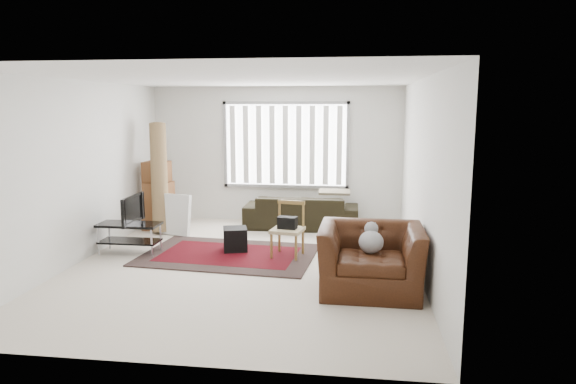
% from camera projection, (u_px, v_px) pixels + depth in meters
% --- Properties ---
extents(room, '(6.00, 6.02, 2.71)m').
position_uv_depth(room, '(253.00, 143.00, 7.79)').
color(room, beige).
rests_on(room, ground).
extents(persian_rug, '(2.79, 1.98, 0.02)m').
position_uv_depth(persian_rug, '(229.00, 255.00, 8.06)').
color(persian_rug, black).
rests_on(persian_rug, ground).
extents(tv_stand, '(0.97, 0.44, 0.49)m').
position_uv_depth(tv_stand, '(130.00, 232.00, 8.14)').
color(tv_stand, black).
rests_on(tv_stand, ground).
extents(tv, '(0.10, 0.79, 0.45)m').
position_uv_depth(tv, '(128.00, 209.00, 8.08)').
color(tv, black).
rests_on(tv, tv_stand).
extents(subwoofer, '(0.46, 0.46, 0.37)m').
position_uv_depth(subwoofer, '(235.00, 239.00, 8.24)').
color(subwoofer, black).
rests_on(subwoofer, persian_rug).
extents(moving_boxes, '(0.55, 0.51, 1.29)m').
position_uv_depth(moving_boxes, '(159.00, 198.00, 9.72)').
color(moving_boxes, brown).
rests_on(moving_boxes, ground).
extents(white_flatpack, '(0.61, 0.34, 0.74)m').
position_uv_depth(white_flatpack, '(176.00, 215.00, 9.30)').
color(white_flatpack, silver).
rests_on(white_flatpack, ground).
extents(rolled_rug, '(0.54, 0.79, 2.03)m').
position_uv_depth(rolled_rug, '(159.00, 178.00, 9.46)').
color(rolled_rug, olive).
rests_on(rolled_rug, ground).
extents(sofa, '(2.17, 0.95, 0.83)m').
position_uv_depth(sofa, '(301.00, 206.00, 9.84)').
color(sofa, black).
rests_on(sofa, ground).
extents(side_chair, '(0.53, 0.53, 0.86)m').
position_uv_depth(side_chair, '(288.00, 227.00, 7.91)').
color(side_chair, tan).
rests_on(side_chair, ground).
extents(armchair, '(1.31, 1.15, 0.95)m').
position_uv_depth(armchair, '(371.00, 254.00, 6.45)').
color(armchair, '#37190B').
rests_on(armchair, ground).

